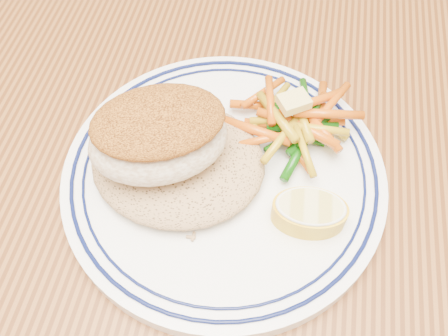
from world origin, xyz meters
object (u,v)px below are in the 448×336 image
at_px(dining_table, 178,238).
at_px(lemon_wedge, 309,212).
at_px(rice_pilaf, 178,159).
at_px(plate, 224,175).
at_px(fish_fillet, 158,135).
at_px(vegetable_pile, 297,122).

bearing_deg(dining_table, lemon_wedge, -9.65).
bearing_deg(rice_pilaf, lemon_wedge, -14.80).
bearing_deg(plate, fish_fillet, -171.76).
relative_size(dining_table, vegetable_pile, 12.98).
distance_m(dining_table, plate, 0.12).
xyz_separation_m(fish_fillet, vegetable_pile, (0.10, 0.06, -0.03)).
relative_size(plate, fish_fillet, 2.08).
bearing_deg(dining_table, plate, 15.20).
distance_m(plate, fish_fillet, 0.07).
height_order(plate, fish_fillet, fish_fillet).
bearing_deg(vegetable_pile, fish_fillet, -150.31).
relative_size(rice_pilaf, fish_fillet, 1.10).
xyz_separation_m(dining_table, lemon_wedge, (0.11, -0.02, 0.12)).
xyz_separation_m(rice_pilaf, vegetable_pile, (0.09, 0.05, 0.00)).
distance_m(plate, vegetable_pile, 0.07).
bearing_deg(plate, dining_table, -164.80).
bearing_deg(vegetable_pile, rice_pilaf, -148.76).
bearing_deg(rice_pilaf, dining_table, -135.20).
bearing_deg(lemon_wedge, plate, 155.63).
height_order(plate, vegetable_pile, vegetable_pile).
distance_m(dining_table, lemon_wedge, 0.17).
relative_size(vegetable_pile, lemon_wedge, 2.07).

